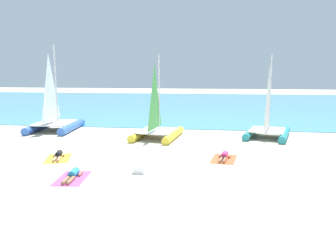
{
  "coord_description": "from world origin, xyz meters",
  "views": [
    {
      "loc": [
        2.42,
        -12.78,
        4.11
      ],
      "look_at": [
        0.0,
        4.75,
        1.2
      ],
      "focal_mm": 34.96,
      "sensor_mm": 36.0,
      "label": 1
    }
  ],
  "objects_px": {
    "sunbather_middle": "(73,175)",
    "towel_left": "(58,158)",
    "towel_right": "(224,159)",
    "sailboat_teal": "(268,125)",
    "cooler_box": "(139,169)",
    "sunbather_left": "(58,155)",
    "sunbather_right": "(224,156)",
    "sailboat_blue": "(55,118)",
    "sailboat_yellow": "(157,126)",
    "towel_middle": "(72,178)"
  },
  "relations": [
    {
      "from": "sunbather_middle",
      "to": "towel_left",
      "type": "bearing_deg",
      "value": 119.56
    },
    {
      "from": "towel_left",
      "to": "sunbather_middle",
      "type": "xyz_separation_m",
      "value": [
        1.95,
        -2.72,
        0.13
      ]
    },
    {
      "from": "towel_left",
      "to": "sunbather_middle",
      "type": "bearing_deg",
      "value": -54.37
    },
    {
      "from": "towel_right",
      "to": "sailboat_teal",
      "type": "bearing_deg",
      "value": 63.42
    },
    {
      "from": "sailboat_teal",
      "to": "cooler_box",
      "type": "height_order",
      "value": "sailboat_teal"
    },
    {
      "from": "sunbather_left",
      "to": "towel_right",
      "type": "xyz_separation_m",
      "value": [
        7.96,
        0.88,
        -0.13
      ]
    },
    {
      "from": "towel_left",
      "to": "sunbather_right",
      "type": "bearing_deg",
      "value": 7.22
    },
    {
      "from": "sailboat_blue",
      "to": "sunbather_right",
      "type": "height_order",
      "value": "sailboat_blue"
    },
    {
      "from": "sailboat_yellow",
      "to": "towel_left",
      "type": "distance_m",
      "value": 6.8
    },
    {
      "from": "sailboat_yellow",
      "to": "towel_left",
      "type": "xyz_separation_m",
      "value": [
        -3.9,
        -5.51,
        -0.78
      ]
    },
    {
      "from": "sailboat_yellow",
      "to": "cooler_box",
      "type": "relative_size",
      "value": 10.49
    },
    {
      "from": "cooler_box",
      "to": "towel_left",
      "type": "bearing_deg",
      "value": 158.38
    },
    {
      "from": "towel_right",
      "to": "sailboat_blue",
      "type": "bearing_deg",
      "value": 151.75
    },
    {
      "from": "sailboat_yellow",
      "to": "sunbather_right",
      "type": "xyz_separation_m",
      "value": [
        4.05,
        -4.5,
        -0.65
      ]
    },
    {
      "from": "sailboat_blue",
      "to": "towel_left",
      "type": "xyz_separation_m",
      "value": [
        3.8,
        -7.25,
        -0.89
      ]
    },
    {
      "from": "sailboat_teal",
      "to": "towel_middle",
      "type": "xyz_separation_m",
      "value": [
        -8.89,
        -9.52,
        -0.77
      ]
    },
    {
      "from": "towel_left",
      "to": "cooler_box",
      "type": "height_order",
      "value": "cooler_box"
    },
    {
      "from": "sailboat_blue",
      "to": "sunbather_middle",
      "type": "bearing_deg",
      "value": -65.64
    },
    {
      "from": "sailboat_yellow",
      "to": "cooler_box",
      "type": "distance_m",
      "value": 7.3
    },
    {
      "from": "sailboat_blue",
      "to": "sunbather_middle",
      "type": "height_order",
      "value": "sailboat_blue"
    },
    {
      "from": "sunbather_left",
      "to": "towel_right",
      "type": "bearing_deg",
      "value": -11.49
    },
    {
      "from": "sailboat_blue",
      "to": "sunbather_right",
      "type": "relative_size",
      "value": 3.83
    },
    {
      "from": "towel_middle",
      "to": "sailboat_blue",
      "type": "bearing_deg",
      "value": 119.82
    },
    {
      "from": "sailboat_blue",
      "to": "sailboat_yellow",
      "type": "xyz_separation_m",
      "value": [
        7.7,
        -1.74,
        -0.11
      ]
    },
    {
      "from": "towel_middle",
      "to": "sailboat_yellow",
      "type": "bearing_deg",
      "value": 76.78
    },
    {
      "from": "cooler_box",
      "to": "sailboat_blue",
      "type": "bearing_deg",
      "value": 132.35
    },
    {
      "from": "sailboat_blue",
      "to": "sunbather_middle",
      "type": "distance_m",
      "value": 11.53
    },
    {
      "from": "sailboat_yellow",
      "to": "towel_middle",
      "type": "xyz_separation_m",
      "value": [
        -1.95,
        -8.29,
        -0.78
      ]
    },
    {
      "from": "sunbather_middle",
      "to": "cooler_box",
      "type": "xyz_separation_m",
      "value": [
        2.46,
        0.97,
        0.05
      ]
    },
    {
      "from": "towel_middle",
      "to": "sailboat_teal",
      "type": "bearing_deg",
      "value": 46.98
    },
    {
      "from": "sailboat_teal",
      "to": "sunbather_left",
      "type": "relative_size",
      "value": 3.37
    },
    {
      "from": "sailboat_blue",
      "to": "sunbather_left",
      "type": "relative_size",
      "value": 3.9
    },
    {
      "from": "towel_left",
      "to": "sunbather_middle",
      "type": "height_order",
      "value": "sunbather_middle"
    },
    {
      "from": "towel_right",
      "to": "sunbather_right",
      "type": "relative_size",
      "value": 1.21
    },
    {
      "from": "sailboat_yellow",
      "to": "sunbather_right",
      "type": "bearing_deg",
      "value": -41.27
    },
    {
      "from": "sailboat_teal",
      "to": "cooler_box",
      "type": "xyz_separation_m",
      "value": [
        -6.44,
        -8.49,
        -0.59
      ]
    },
    {
      "from": "sunbather_left",
      "to": "towel_middle",
      "type": "relative_size",
      "value": 0.81
    },
    {
      "from": "sailboat_yellow",
      "to": "cooler_box",
      "type": "bearing_deg",
      "value": -79.27
    },
    {
      "from": "sunbather_left",
      "to": "sailboat_teal",
      "type": "bearing_deg",
      "value": 13.8
    },
    {
      "from": "sailboat_teal",
      "to": "sunbather_left",
      "type": "xyz_separation_m",
      "value": [
        -10.86,
        -6.68,
        -0.64
      ]
    },
    {
      "from": "towel_middle",
      "to": "sunbather_right",
      "type": "relative_size",
      "value": 1.21
    },
    {
      "from": "sailboat_blue",
      "to": "cooler_box",
      "type": "relative_size",
      "value": 12.01
    },
    {
      "from": "sunbather_left",
      "to": "towel_right",
      "type": "height_order",
      "value": "sunbather_left"
    },
    {
      "from": "towel_middle",
      "to": "cooler_box",
      "type": "height_order",
      "value": "cooler_box"
    },
    {
      "from": "sailboat_yellow",
      "to": "towel_middle",
      "type": "height_order",
      "value": "sailboat_yellow"
    },
    {
      "from": "sailboat_blue",
      "to": "sunbather_middle",
      "type": "relative_size",
      "value": 3.83
    },
    {
      "from": "sailboat_blue",
      "to": "towel_middle",
      "type": "height_order",
      "value": "sailboat_blue"
    },
    {
      "from": "sailboat_teal",
      "to": "sunbather_left",
      "type": "bearing_deg",
      "value": -132.79
    },
    {
      "from": "sailboat_teal",
      "to": "sailboat_blue",
      "type": "bearing_deg",
      "value": -166.36
    },
    {
      "from": "sailboat_teal",
      "to": "sailboat_yellow",
      "type": "bearing_deg",
      "value": -154.32
    }
  ]
}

